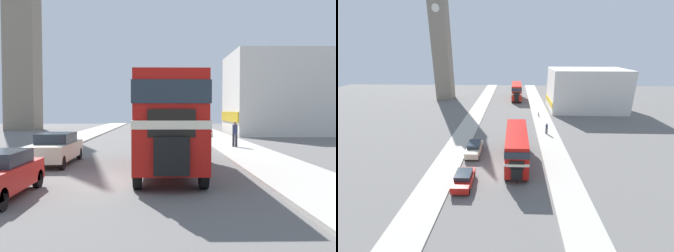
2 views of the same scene
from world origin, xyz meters
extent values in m
plane|color=slate|center=(0.00, 0.00, 0.00)|extent=(120.00, 120.00, 0.00)
cube|color=#B7B2A8|center=(6.75, 0.00, 0.06)|extent=(3.50, 120.00, 0.12)
cube|color=#B2140F|center=(1.63, 2.73, 1.31)|extent=(2.54, 9.63, 1.54)
cube|color=beige|center=(1.63, 2.73, 2.22)|extent=(2.56, 9.68, 0.28)
cube|color=#B2140F|center=(1.63, 2.73, 3.20)|extent=(2.49, 9.44, 1.68)
cube|color=#232D38|center=(1.63, 2.73, 3.29)|extent=(2.56, 9.53, 0.76)
cube|color=black|center=(1.63, -2.18, 1.24)|extent=(1.14, 0.20, 1.23)
cube|color=black|center=(1.63, -2.05, 2.28)|extent=(1.52, 0.12, 0.90)
cylinder|color=black|center=(0.50, -1.17, 0.57)|extent=(0.28, 1.15, 1.15)
cylinder|color=black|center=(2.76, -1.17, 0.57)|extent=(0.28, 1.15, 1.15)
cylinder|color=black|center=(0.50, 6.52, 0.57)|extent=(0.28, 1.15, 1.15)
cylinder|color=black|center=(2.76, 6.52, 0.57)|extent=(0.28, 1.15, 1.15)
cube|color=red|center=(1.81, 37.27, 1.35)|extent=(2.49, 9.38, 1.61)
cube|color=beige|center=(1.81, 37.27, 2.30)|extent=(2.52, 9.42, 0.29)
cube|color=red|center=(1.81, 37.27, 3.33)|extent=(2.44, 9.19, 1.76)
cube|color=#232D38|center=(1.81, 37.27, 3.42)|extent=(2.52, 9.28, 0.79)
cube|color=black|center=(1.81, 32.48, 1.27)|extent=(1.12, 0.20, 1.29)
cube|color=black|center=(1.81, 32.61, 2.36)|extent=(1.50, 0.12, 0.94)
cylinder|color=black|center=(0.71, 33.49, 0.57)|extent=(0.28, 1.15, 1.15)
cylinder|color=black|center=(2.92, 33.49, 0.57)|extent=(0.28, 1.15, 1.15)
cylinder|color=black|center=(0.71, 40.92, 0.57)|extent=(0.28, 1.15, 1.15)
cylinder|color=black|center=(2.92, 40.92, 0.57)|extent=(0.28, 1.15, 1.15)
cylinder|color=black|center=(-2.97, -3.94, 0.32)|extent=(0.20, 0.64, 0.64)
cylinder|color=black|center=(-2.97, -0.91, 0.32)|extent=(0.20, 0.64, 0.64)
cube|color=beige|center=(-3.92, 4.78, 0.67)|extent=(1.76, 4.53, 0.77)
cube|color=#232D38|center=(-3.92, 4.96, 1.30)|extent=(1.55, 2.36, 0.49)
cylinder|color=black|center=(-4.70, 2.96, 0.32)|extent=(0.20, 0.64, 0.64)
cylinder|color=black|center=(-3.14, 2.96, 0.32)|extent=(0.20, 0.64, 0.64)
cylinder|color=black|center=(-4.70, 6.60, 0.32)|extent=(0.20, 0.64, 0.64)
cylinder|color=black|center=(-3.14, 6.60, 0.32)|extent=(0.20, 0.64, 0.64)
cylinder|color=#282833|center=(6.45, 12.16, 0.55)|extent=(0.16, 0.16, 0.86)
cylinder|color=#282833|center=(6.64, 12.16, 0.55)|extent=(0.16, 0.16, 0.86)
cylinder|color=navy|center=(6.54, 12.16, 1.32)|extent=(0.36, 0.36, 0.68)
sphere|color=#9E7051|center=(6.54, 12.16, 1.77)|extent=(0.23, 0.23, 0.23)
torus|color=black|center=(6.21, 21.28, 0.48)|extent=(0.05, 0.71, 0.71)
torus|color=black|center=(6.21, 22.33, 0.48)|extent=(0.05, 0.71, 0.71)
cylinder|color=#234C93|center=(6.21, 21.81, 0.62)|extent=(0.04, 1.06, 0.34)
cylinder|color=#234C93|center=(6.21, 22.18, 0.69)|extent=(0.04, 0.04, 0.43)
cube|color=gray|center=(-17.31, 37.65, 13.33)|extent=(4.03, 4.03, 26.66)
cube|color=silver|center=(17.00, 27.63, 4.47)|extent=(15.79, 10.01, 8.94)
cube|color=gold|center=(9.05, 27.63, 1.97)|extent=(0.12, 9.51, 1.07)
camera|label=1|loc=(1.25, -13.86, 2.70)|focal=40.00mm
camera|label=2|loc=(1.33, -21.89, 13.51)|focal=24.00mm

